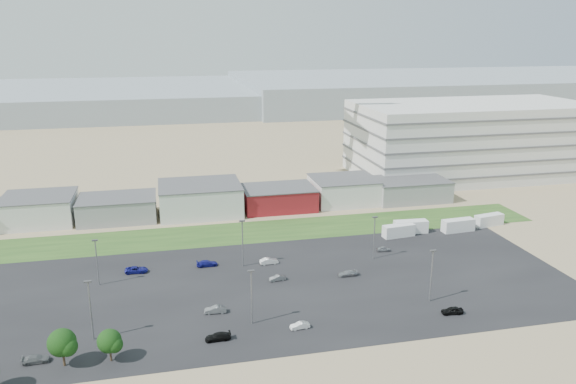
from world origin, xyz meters
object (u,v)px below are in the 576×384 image
object	(u,v)px
parked_car_9	(136,270)
parked_car_13	(300,326)
box_trailer_a	(399,231)
parked_car_10	(36,359)
parked_car_3	(218,337)
parked_car_8	(384,249)
parked_car_7	(277,278)
parked_car_2	(452,310)
parked_car_6	(207,263)
parked_car_4	(215,310)
parked_car_12	(347,273)
parked_car_11	(269,261)

from	to	relation	value
parked_car_9	parked_car_13	world-z (taller)	parked_car_9
box_trailer_a	parked_car_10	bearing A→B (deg)	-159.62
parked_car_3	parked_car_13	xyz separation A→B (m)	(13.93, 0.63, -0.05)
parked_car_8	parked_car_9	xyz separation A→B (m)	(-54.96, 0.23, 0.10)
box_trailer_a	parked_car_7	distance (m)	38.86
parked_car_2	parked_car_6	bearing A→B (deg)	-121.27
parked_car_4	parked_car_12	world-z (taller)	parked_car_4
parked_car_13	parked_car_12	bearing A→B (deg)	136.31
parked_car_12	parked_car_10	bearing A→B (deg)	-70.06
parked_car_7	parked_car_9	distance (m)	29.85
parked_car_6	parked_car_12	world-z (taller)	parked_car_6
parked_car_6	parked_car_9	world-z (taller)	parked_car_9
parked_car_11	parked_car_8	bearing A→B (deg)	-91.09
parked_car_9	parked_car_10	bearing A→B (deg)	159.96
parked_car_3	parked_car_11	world-z (taller)	parked_car_11
parked_car_6	parked_car_10	world-z (taller)	parked_car_6
parked_car_4	parked_car_8	distance (m)	45.69
parked_car_6	parked_car_13	bearing A→B (deg)	-158.19
parked_car_3	parked_car_8	world-z (taller)	parked_car_3
parked_car_12	parked_car_13	xyz separation A→B (m)	(-14.71, -18.56, -0.02)
parked_car_6	parked_car_8	distance (m)	40.27
parked_car_6	parked_car_8	size ratio (longest dim) A/B	1.39
parked_car_9	parked_car_10	world-z (taller)	parked_car_9
box_trailer_a	parked_car_6	xyz separation A→B (m)	(-47.52, -7.93, -0.85)
box_trailer_a	parked_car_6	world-z (taller)	box_trailer_a
box_trailer_a	parked_car_6	size ratio (longest dim) A/B	1.78
parked_car_7	parked_car_13	world-z (taller)	parked_car_7
parked_car_2	parked_car_8	world-z (taller)	parked_car_2
parked_car_10	parked_car_13	world-z (taller)	parked_car_10
parked_car_2	parked_car_9	world-z (taller)	parked_car_2
parked_car_7	parked_car_11	distance (m)	8.71
parked_car_2	parked_car_11	size ratio (longest dim) A/B	0.96
parked_car_3	parked_car_13	bearing A→B (deg)	91.51
parked_car_3	parked_car_11	distance (m)	32.12
parked_car_3	parked_car_6	distance (m)	30.65
parked_car_2	parked_car_12	distance (m)	23.52
parked_car_3	parked_car_6	world-z (taller)	parked_car_6
parked_car_3	parked_car_4	world-z (taller)	parked_car_4
parked_car_9	parked_car_10	size ratio (longest dim) A/B	1.13
parked_car_6	parked_car_12	distance (m)	30.09
parked_car_4	parked_car_7	size ratio (longest dim) A/B	1.16
parked_car_10	parked_car_6	bearing A→B (deg)	-44.81
parked_car_10	parked_car_11	distance (m)	50.97
parked_car_13	parked_car_7	bearing A→B (deg)	174.16
parked_car_4	parked_car_10	world-z (taller)	parked_car_4
parked_car_2	parked_car_11	bearing A→B (deg)	-130.70
parked_car_7	parked_car_10	size ratio (longest dim) A/B	0.82
parked_car_4	parked_car_7	world-z (taller)	parked_car_4
parked_car_3	parked_car_4	xyz separation A→B (m)	(0.50, 9.33, 0.04)
parked_car_7	parked_car_9	xyz separation A→B (m)	(-28.00, 10.34, 0.09)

